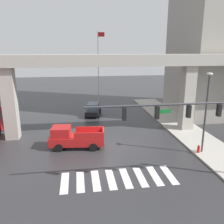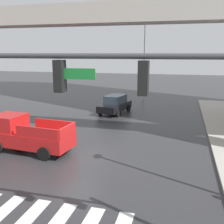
{
  "view_description": "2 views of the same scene",
  "coord_description": "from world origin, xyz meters",
  "px_view_note": "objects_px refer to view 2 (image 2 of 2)",
  "views": [
    {
      "loc": [
        -2.71,
        -21.32,
        9.16
      ],
      "look_at": [
        0.74,
        2.06,
        2.81
      ],
      "focal_mm": 38.01,
      "sensor_mm": 36.0,
      "label": 1
    },
    {
      "loc": [
        5.55,
        -13.46,
        5.69
      ],
      "look_at": [
        1.03,
        3.79,
        1.77
      ],
      "focal_mm": 43.63,
      "sensor_mm": 36.0,
      "label": 2
    }
  ],
  "objects_px": {
    "sedan_black": "(115,104)",
    "flagpole": "(145,43)",
    "pickup_truck": "(25,134)",
    "traffic_signal_mast": "(149,95)"
  },
  "relations": [
    {
      "from": "traffic_signal_mast",
      "to": "flagpole",
      "type": "distance_m",
      "value": 26.43
    },
    {
      "from": "pickup_truck",
      "to": "traffic_signal_mast",
      "type": "bearing_deg",
      "value": -40.85
    },
    {
      "from": "sedan_black",
      "to": "flagpole",
      "type": "bearing_deg",
      "value": 78.54
    },
    {
      "from": "pickup_truck",
      "to": "flagpole",
      "type": "height_order",
      "value": "flagpole"
    },
    {
      "from": "sedan_black",
      "to": "traffic_signal_mast",
      "type": "relative_size",
      "value": 0.42
    },
    {
      "from": "traffic_signal_mast",
      "to": "flagpole",
      "type": "bearing_deg",
      "value": 98.18
    },
    {
      "from": "traffic_signal_mast",
      "to": "flagpole",
      "type": "xyz_separation_m",
      "value": [
        -3.75,
        26.08,
        2.1
      ]
    },
    {
      "from": "pickup_truck",
      "to": "sedan_black",
      "type": "bearing_deg",
      "value": 76.86
    },
    {
      "from": "sedan_black",
      "to": "flagpole",
      "type": "relative_size",
      "value": 0.38
    },
    {
      "from": "sedan_black",
      "to": "flagpole",
      "type": "height_order",
      "value": "flagpole"
    }
  ]
}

